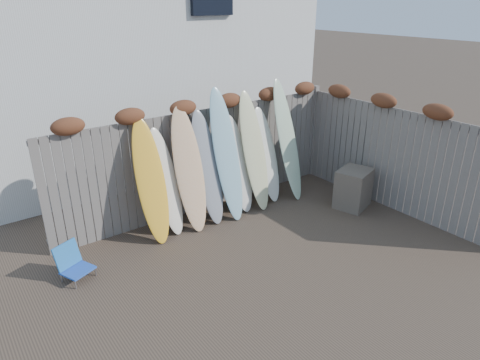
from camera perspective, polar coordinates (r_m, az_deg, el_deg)
ground at (r=7.05m, az=5.92°, el=-10.62°), size 80.00×80.00×0.00m
back_fence at (r=8.27m, az=-4.61°, el=3.89°), size 6.05×0.28×2.24m
right_fence at (r=8.80m, az=19.77°, el=3.47°), size 0.28×4.40×2.24m
house at (r=11.69m, az=-14.42°, el=19.05°), size 8.50×5.50×6.33m
beach_chair at (r=6.97m, az=-21.44°, el=-10.23°), size 0.55×0.56×0.55m
wooden_crate at (r=8.83m, az=14.86°, el=-1.10°), size 0.81×0.74×0.79m
lattice_panel at (r=9.55m, az=14.21°, el=3.68°), size 0.11×1.11×1.67m
surfboard_0 at (r=7.35m, az=-11.79°, el=-0.23°), size 0.56×0.78×2.09m
surfboard_1 at (r=7.57m, az=-9.81°, el=-0.27°), size 0.52×0.71×1.87m
surfboard_2 at (r=7.62m, az=-6.81°, el=1.36°), size 0.60×0.82×2.19m
surfboard_3 at (r=7.85m, az=-4.34°, el=1.63°), size 0.50×0.74×2.06m
surfboard_4 at (r=7.96m, az=-1.81°, el=3.37°), size 0.54×0.87×2.42m
surfboard_5 at (r=8.28m, az=-0.28°, el=2.13°), size 0.57×0.70×1.86m
surfboard_6 at (r=8.36m, az=1.89°, el=3.85°), size 0.52×0.82×2.28m
surfboard_7 at (r=8.73m, az=3.56°, el=3.35°), size 0.53×0.70×1.90m
surfboard_8 at (r=8.83m, az=6.36°, el=5.28°), size 0.51×0.87×2.43m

